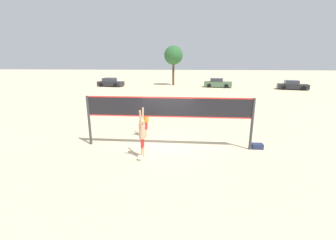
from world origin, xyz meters
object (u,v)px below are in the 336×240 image
at_px(player_blocker, 146,117).
at_px(volleyball_net, 168,112).
at_px(volleyball, 140,158).
at_px(tree_left_cluster, 173,56).
at_px(parked_car_mid, 110,83).
at_px(parked_car_far, 218,83).
at_px(player_spiker, 142,132).
at_px(parked_car_near, 292,85).
at_px(gear_bag, 257,146).

bearing_deg(player_blocker, volleyball_net, 45.14).
relative_size(volleyball, tree_left_cluster, 0.03).
bearing_deg(parked_car_mid, parked_car_far, 10.94).
height_order(parked_car_mid, tree_left_cluster, tree_left_cluster).
distance_m(player_spiker, parked_car_near, 31.86).
xyz_separation_m(volleyball_net, gear_bag, (4.42, 0.13, -1.67)).
height_order(volleyball_net, parked_car_mid, volleyball_net).
distance_m(volleyball, parked_car_far, 29.61).
distance_m(volleyball, parked_car_near, 32.13).
bearing_deg(player_spiker, tree_left_cluster, 1.28).
distance_m(player_blocker, tree_left_cluster, 28.73).
distance_m(volleyball, gear_bag, 5.79).
relative_size(volleyball, parked_car_far, 0.05).
relative_size(player_spiker, parked_car_far, 0.49).
xyz_separation_m(gear_bag, parked_car_far, (1.35, 26.96, 0.53)).
bearing_deg(volleyball_net, parked_car_mid, 114.47).
bearing_deg(parked_car_near, tree_left_cluster, 179.22).
xyz_separation_m(volleyball_net, volleyball, (-1.07, -1.71, -1.68)).
bearing_deg(player_blocker, parked_car_near, 142.80).
xyz_separation_m(parked_car_near, parked_car_mid, (-28.84, 1.67, 0.03)).
height_order(parked_car_near, tree_left_cluster, tree_left_cluster).
xyz_separation_m(parked_car_near, tree_left_cluster, (-18.37, 4.71, 4.50)).
relative_size(volleyball_net, gear_bag, 15.73).
height_order(player_spiker, player_blocker, player_spiker).
bearing_deg(tree_left_cluster, parked_car_near, -14.38).
relative_size(volleyball_net, tree_left_cluster, 1.20).
xyz_separation_m(gear_bag, tree_left_cluster, (-6.12, 29.66, 4.98)).
height_order(parked_car_near, parked_car_far, parked_car_far).
xyz_separation_m(player_spiker, tree_left_cluster, (-0.70, 31.21, 3.93)).
relative_size(player_blocker, gear_bag, 4.23).
height_order(volleyball_net, parked_car_near, volleyball_net).
relative_size(player_blocker, parked_car_near, 0.49).
xyz_separation_m(player_blocker, volleyball, (0.28, -3.05, -1.04)).
bearing_deg(tree_left_cluster, player_spiker, -88.72).
relative_size(player_spiker, parked_car_mid, 0.50).
bearing_deg(parked_car_far, volleyball_net, -93.06).
xyz_separation_m(player_blocker, tree_left_cluster, (-0.36, 28.45, 3.95)).
xyz_separation_m(volleyball, gear_bag, (5.49, 1.84, 0.01)).
height_order(player_blocker, tree_left_cluster, tree_left_cluster).
relative_size(parked_car_near, tree_left_cluster, 0.67).
height_order(volleyball, parked_car_far, parked_car_far).
bearing_deg(player_spiker, parked_car_far, -13.37).
height_order(volleyball, tree_left_cluster, tree_left_cluster).
xyz_separation_m(volleyball_net, parked_car_mid, (-12.17, 26.75, -1.16)).
distance_m(parked_car_mid, parked_car_far, 17.95).
xyz_separation_m(player_spiker, player_blocker, (-0.34, 2.76, -0.02)).
xyz_separation_m(volleyball, parked_car_near, (17.74, 26.79, 0.49)).
xyz_separation_m(player_blocker, parked_car_near, (18.02, 23.74, -0.55)).
relative_size(gear_bag, parked_car_mid, 0.12).
bearing_deg(volleyball, volleyball_net, 57.86).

